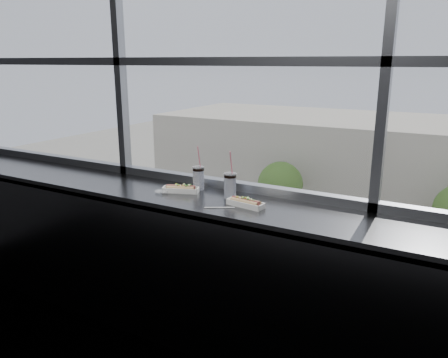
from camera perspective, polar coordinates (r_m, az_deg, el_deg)
The scene contains 22 objects.
wall_back_lower at distance 3.39m, azimuth 0.99°, elevation -10.23°, with size 6.00×6.00×0.00m, color black.
window_glass at distance 3.09m, azimuth 1.34°, elevation 20.67°, with size 6.00×6.00×0.00m, color silver.
window_mullions at distance 3.08m, azimuth 1.15°, elevation 20.71°, with size 6.00×0.08×2.40m, color gray, non-canonical shape.
counter at distance 2.97m, azimuth -1.44°, elevation -3.15°, with size 6.00×0.55×0.06m, color #5E5F60.
counter_fascia at distance 2.98m, azimuth -3.92°, elevation -14.04°, with size 6.00×0.04×1.04m, color #5E5F60.
hotdog_tray_left at distance 3.11m, azimuth -5.66°, elevation -1.28°, with size 0.27×0.16×0.06m.
hotdog_tray_right at distance 2.80m, azimuth 2.83°, elevation -3.11°, with size 0.26×0.12×0.06m.
soda_cup_left at distance 3.15m, azimuth -3.35°, elevation 0.28°, with size 0.09×0.09×0.32m.
soda_cup_right at distance 2.96m, azimuth 0.79°, elevation -0.68°, with size 0.09×0.09×0.33m.
loose_straw at distance 2.77m, azimuth -0.59°, elevation -3.75°, with size 0.01×0.01×0.19m, color white.
wrapper at distance 3.11m, azimuth -8.22°, elevation -1.62°, with size 0.10×0.07×0.02m, color silver.
plaza_ground at distance 48.03m, azimuth 25.97°, elevation -2.12°, with size 120.00×120.00×0.00m, color gray.
street_asphalt at distance 26.19m, azimuth 22.63°, elevation -15.81°, with size 80.00×10.00×0.06m, color black.
far_sidewalk at distance 33.37m, azimuth 24.29°, elevation -9.16°, with size 80.00×6.00×0.04m, color gray.
far_building at distance 41.72m, azimuth 26.13°, elevation 1.13°, with size 50.00×14.00×8.00m, color #C0B7A1.
car_near_c at distance 22.47m, azimuth 16.71°, elevation -17.85°, with size 5.62×2.34×1.87m, color #AA3C00.
car_near_b at distance 24.42m, azimuth 0.25°, elevation -14.12°, with size 6.00×2.50×2.00m, color black.
car_near_a at distance 27.96m, azimuth -12.48°, elevation -10.30°, with size 6.53×2.72×2.18m, color silver.
car_far_a at distance 31.47m, azimuth 5.04°, elevation -7.28°, with size 5.75×2.40×1.92m, color black.
pedestrian_a at distance 33.56m, azimuth 12.72°, elevation -6.02°, with size 0.93×0.70×2.10m, color #66605B.
pedestrian_b at distance 33.60m, azimuth 20.25°, elevation -6.48°, with size 0.98×0.74×2.21m, color #66605B.
tree_left at distance 34.21m, azimuth 7.36°, elevation -0.68°, with size 3.53×3.53×5.51m.
Camera 1 is at (1.42, -1.21, 2.00)m, focal length 35.00 mm.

